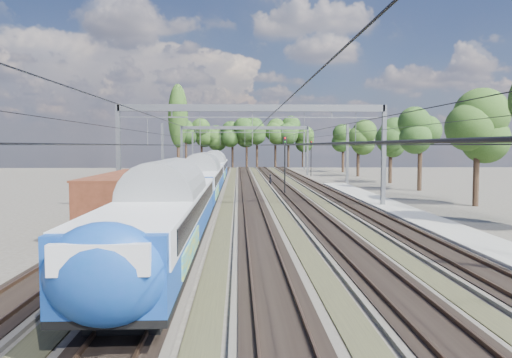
{
  "coord_description": "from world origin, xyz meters",
  "views": [
    {
      "loc": [
        -1.23,
        -13.18,
        5.47
      ],
      "look_at": [
        0.19,
        26.55,
        2.8
      ],
      "focal_mm": 35.0,
      "sensor_mm": 36.0,
      "label": 1
    }
  ],
  "objects_px": {
    "freight_boxcar": "(122,196)",
    "signal_far": "(311,154)",
    "signal_near": "(285,159)",
    "emu_train": "(202,176)",
    "worker": "(270,180)"
  },
  "relations": [
    {
      "from": "signal_near",
      "to": "signal_far",
      "type": "height_order",
      "value": "signal_near"
    },
    {
      "from": "freight_boxcar",
      "to": "signal_near",
      "type": "relative_size",
      "value": 2.07
    },
    {
      "from": "emu_train",
      "to": "freight_boxcar",
      "type": "relative_size",
      "value": 5.06
    },
    {
      "from": "worker",
      "to": "emu_train",
      "type": "bearing_deg",
      "value": 142.46
    },
    {
      "from": "signal_near",
      "to": "signal_far",
      "type": "distance_m",
      "value": 35.53
    },
    {
      "from": "worker",
      "to": "signal_near",
      "type": "relative_size",
      "value": 0.25
    },
    {
      "from": "signal_far",
      "to": "signal_near",
      "type": "bearing_deg",
      "value": -92.86
    },
    {
      "from": "emu_train",
      "to": "signal_far",
      "type": "bearing_deg",
      "value": 69.43
    },
    {
      "from": "worker",
      "to": "signal_near",
      "type": "height_order",
      "value": "signal_near"
    },
    {
      "from": "freight_boxcar",
      "to": "signal_far",
      "type": "distance_m",
      "value": 58.45
    },
    {
      "from": "emu_train",
      "to": "signal_near",
      "type": "height_order",
      "value": "signal_near"
    },
    {
      "from": "signal_far",
      "to": "worker",
      "type": "bearing_deg",
      "value": -102.83
    },
    {
      "from": "worker",
      "to": "signal_near",
      "type": "distance_m",
      "value": 14.77
    },
    {
      "from": "freight_boxcar",
      "to": "signal_far",
      "type": "bearing_deg",
      "value": 69.22
    },
    {
      "from": "worker",
      "to": "signal_far",
      "type": "bearing_deg",
      "value": -41.93
    }
  ]
}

